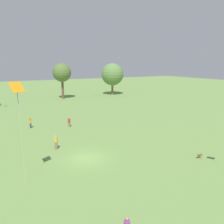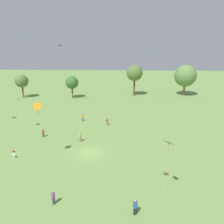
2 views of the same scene
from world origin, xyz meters
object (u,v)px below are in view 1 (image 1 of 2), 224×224
(person_0, at_px, (30,123))
(person_1, at_px, (69,122))
(kite_0, at_px, (17,90))
(dog_0, at_px, (199,155))
(person_4, at_px, (56,143))

(person_0, xyz_separation_m, person_1, (5.76, -2.37, -0.08))
(person_1, bearing_deg, kite_0, 0.24)
(person_1, height_order, dog_0, person_1)
(person_1, bearing_deg, dog_0, 55.21)
(person_0, bearing_deg, dog_0, 165.07)
(kite_0, bearing_deg, dog_0, 8.40)
(dog_0, bearing_deg, person_0, 36.54)
(person_0, distance_m, dog_0, 25.81)
(person_4, height_order, kite_0, kite_0)
(person_0, relative_size, person_4, 0.97)
(person_0, height_order, person_4, person_4)
(person_0, relative_size, dog_0, 2.51)
(person_4, bearing_deg, person_0, 102.25)
(person_4, bearing_deg, kite_0, -117.21)
(person_0, height_order, dog_0, person_0)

